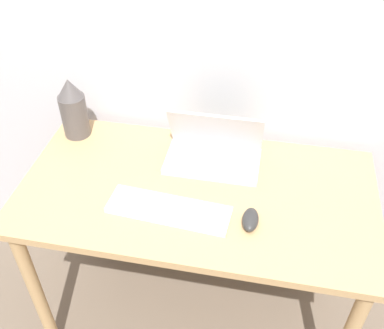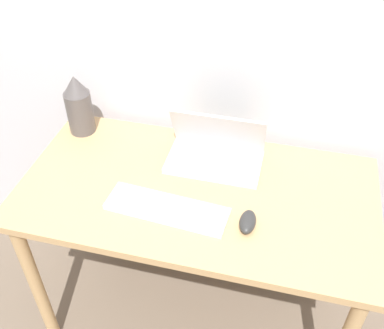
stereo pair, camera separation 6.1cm
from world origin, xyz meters
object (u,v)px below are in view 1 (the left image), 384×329
(mouse, at_px, (250,220))
(vase, at_px, (73,108))
(laptop, at_px, (214,150))
(keyboard, at_px, (169,210))

(mouse, bearing_deg, vase, 154.27)
(laptop, height_order, vase, vase)
(mouse, bearing_deg, keyboard, 179.81)
(vase, bearing_deg, laptop, -5.77)
(keyboard, bearing_deg, laptop, 70.75)
(keyboard, distance_m, mouse, 0.27)
(mouse, relative_size, vase, 0.40)
(laptop, height_order, keyboard, laptop)
(keyboard, bearing_deg, vase, 142.70)
(keyboard, relative_size, vase, 1.67)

